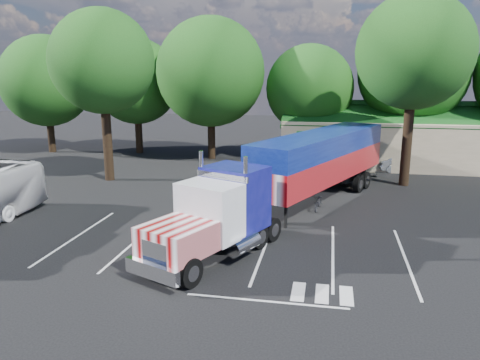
% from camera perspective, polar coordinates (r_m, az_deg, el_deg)
% --- Properties ---
extents(ground, '(120.00, 120.00, 0.00)m').
position_cam_1_polar(ground, '(28.44, -1.77, -3.61)').
color(ground, black).
rests_on(ground, ground).
extents(event_hall, '(24.20, 14.12, 5.55)m').
position_cam_1_polar(event_hall, '(45.42, 20.70, 4.78)').
color(event_hall, '#C3AD91').
rests_on(event_hall, ground).
extents(tree_row_a, '(9.00, 9.00, 11.68)m').
position_cam_1_polar(tree_row_a, '(51.37, -22.56, 11.08)').
color(tree_row_a, black).
rests_on(tree_row_a, ground).
extents(tree_row_b, '(8.40, 8.40, 11.35)m').
position_cam_1_polar(tree_row_b, '(48.26, -12.53, 11.65)').
color(tree_row_b, black).
rests_on(tree_row_b, ground).
extents(tree_row_c, '(10.00, 10.00, 13.05)m').
position_cam_1_polar(tree_row_c, '(44.14, -3.61, 12.98)').
color(tree_row_c, black).
rests_on(tree_row_c, ground).
extents(tree_row_d, '(8.00, 8.00, 10.60)m').
position_cam_1_polar(tree_row_d, '(44.11, 8.47, 10.98)').
color(tree_row_d, black).
rests_on(tree_row_d, ground).
extents(tree_row_e, '(9.60, 9.60, 12.90)m').
position_cam_1_polar(tree_row_e, '(45.08, 20.34, 12.27)').
color(tree_row_e, black).
rests_on(tree_row_e, ground).
extents(tree_near_left, '(7.60, 7.60, 12.65)m').
position_cam_1_polar(tree_near_left, '(36.50, -16.45, 13.63)').
color(tree_near_left, black).
rests_on(tree_near_left, ground).
extents(tree_near_right, '(8.00, 8.00, 13.50)m').
position_cam_1_polar(tree_near_right, '(35.48, 20.49, 14.42)').
color(tree_near_right, black).
rests_on(tree_near_right, ground).
extents(semi_truck, '(11.44, 21.33, 4.64)m').
position_cam_1_polar(semi_truck, '(27.41, 7.30, 1.31)').
color(semi_truck, black).
rests_on(semi_truck, ground).
extents(woman, '(0.72, 0.83, 1.90)m').
position_cam_1_polar(woman, '(25.56, 0.52, -3.34)').
color(woman, black).
rests_on(woman, ground).
extents(bicycle, '(0.89, 1.96, 0.99)m').
position_cam_1_polar(bicycle, '(28.62, 9.49, -2.65)').
color(bicycle, black).
rests_on(bicycle, ground).
extents(silver_sedan, '(4.50, 2.78, 1.40)m').
position_cam_1_polar(silver_sedan, '(41.26, 19.09, 2.00)').
color(silver_sedan, '#B5B9BD').
rests_on(silver_sedan, ground).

